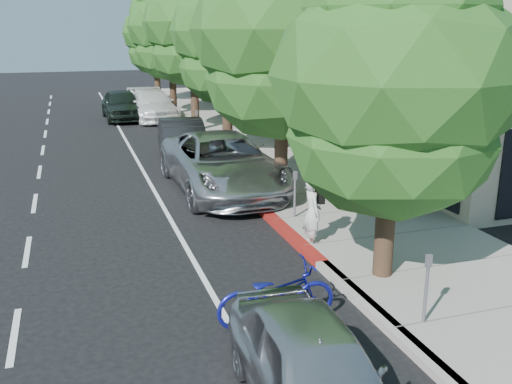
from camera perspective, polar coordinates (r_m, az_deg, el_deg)
name	(u,v)px	position (r m, az deg, el deg)	size (l,w,h in m)	color
ground	(304,251)	(13.52, 4.84, -5.89)	(120.00, 120.00, 0.00)	black
sidewalk	(278,165)	(21.41, 2.22, 2.70)	(4.60, 56.00, 0.15)	gray
curb	(219,170)	(20.74, -3.75, 2.24)	(0.30, 56.00, 0.15)	#9E998E
curb_red_segment	(289,234)	(14.36, 3.30, -4.19)	(0.32, 4.00, 0.15)	maroon
storefront_building	(339,56)	(32.95, 8.35, 13.32)	(10.00, 36.00, 7.00)	#C6B098
street_tree_0	(395,81)	(11.22, 13.71, 10.74)	(4.78, 4.78, 6.85)	black
street_tree_1	(283,33)	(16.58, 2.67, 15.57)	(5.27, 5.27, 8.05)	black
street_tree_2	(226,34)	(22.30, -3.00, 15.51)	(4.32, 4.32, 7.66)	black
street_tree_3	(193,25)	(28.13, -6.36, 16.30)	(4.79, 4.79, 8.26)	black
street_tree_4	(171,28)	(34.02, -8.54, 15.92)	(5.00, 5.00, 8.10)	black
street_tree_5	(155,34)	(39.95, -10.05, 15.27)	(4.40, 4.40, 7.38)	black
cyclist	(312,213)	(13.45, 5.66, -2.09)	(0.63, 0.42, 1.74)	silver
bicycle	(276,294)	(10.14, 2.06, -10.21)	(0.75, 2.16, 1.13)	navy
silver_suv	(223,163)	(18.07, -3.34, 2.87)	(3.02, 6.55, 1.82)	silver
dark_sedan	(183,140)	(22.73, -7.34, 5.20)	(1.65, 4.74, 1.56)	black
white_pickup	(152,105)	(33.09, -10.35, 8.56)	(2.27, 5.58, 1.62)	white
dark_suv_far	(122,104)	(33.40, -13.29, 8.51)	(1.99, 4.94, 1.68)	black
near_car_a	(313,371)	(7.94, 5.73, -17.42)	(1.63, 4.06, 1.38)	#B7B8BD
pedestrian	(333,146)	(20.90, 7.68, 4.61)	(0.75, 0.59, 1.55)	black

